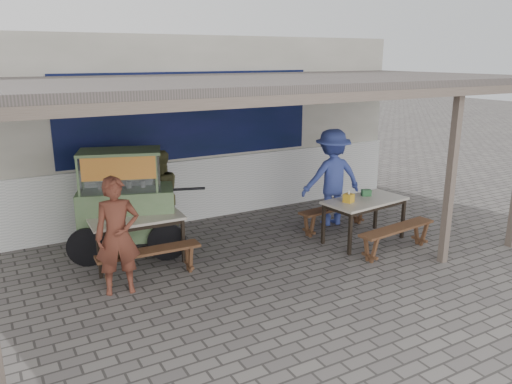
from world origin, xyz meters
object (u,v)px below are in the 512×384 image
at_px(bench_left_wall, 129,231).
at_px(condiment_bowl, 113,219).
at_px(vendor_cart, 125,199).
at_px(patron_street_side, 118,236).
at_px(patron_wall_side, 160,195).
at_px(donation_box, 366,193).
at_px(patron_right_table, 332,177).
at_px(condiment_jar, 162,208).
at_px(table_right, 365,204).
at_px(bench_right_street, 397,233).
at_px(bench_right_wall, 335,212).
at_px(table_left, 137,223).
at_px(tissue_box, 349,198).
at_px(bench_left_street, 149,257).

relative_size(bench_left_wall, condiment_bowl, 7.31).
distance_m(vendor_cart, patron_street_side, 1.40).
relative_size(patron_wall_side, donation_box, 9.66).
bearing_deg(patron_right_table, condiment_jar, 9.67).
xyz_separation_m(table_right, donation_box, (0.18, 0.18, 0.13)).
relative_size(vendor_cart, condiment_jar, 22.11).
distance_m(bench_right_street, patron_wall_side, 4.06).
relative_size(table_right, bench_right_wall, 0.97).
relative_size(table_left, patron_right_table, 0.77).
xyz_separation_m(table_right, condiment_bowl, (-4.05, 0.99, 0.10)).
relative_size(patron_wall_side, patron_right_table, 0.86).
distance_m(bench_left_wall, patron_right_table, 3.84).
bearing_deg(bench_left_wall, table_right, -20.78).
distance_m(tissue_box, condiment_bowl, 3.82).
xyz_separation_m(table_left, condiment_jar, (0.46, 0.13, 0.13)).
xyz_separation_m(bench_left_street, vendor_cart, (-0.01, 1.12, 0.59)).
bearing_deg(vendor_cart, condiment_bowl, -106.96).
xyz_separation_m(patron_wall_side, tissue_box, (2.66, -1.86, 0.03)).
height_order(bench_left_street, condiment_bowl, condiment_bowl).
height_order(table_left, patron_wall_side, patron_wall_side).
bearing_deg(patron_street_side, table_right, 9.56).
height_order(patron_right_table, condiment_jar, patron_right_table).
bearing_deg(condiment_jar, bench_left_wall, 130.74).
xyz_separation_m(bench_left_wall, bench_right_wall, (3.60, -0.87, 0.00)).
bearing_deg(vendor_cart, bench_right_wall, 7.09).
distance_m(table_left, bench_right_street, 4.14).
bearing_deg(table_left, condiment_bowl, 174.14).
height_order(patron_street_side, patron_right_table, patron_right_table).
height_order(bench_left_wall, donation_box, donation_box).
height_order(table_left, bench_right_wall, table_left).
bearing_deg(condiment_jar, patron_street_side, -134.97).
relative_size(bench_right_wall, patron_right_table, 0.86).
distance_m(bench_left_street, vendor_cart, 1.26).
bearing_deg(table_left, tissue_box, -13.21).
relative_size(table_left, bench_right_wall, 0.90).
height_order(bench_right_street, condiment_bowl, condiment_bowl).
bearing_deg(table_left, vendor_cart, 96.09).
distance_m(bench_right_street, tissue_box, 0.97).
bearing_deg(table_right, bench_left_street, 168.47).
xyz_separation_m(bench_right_wall, tissue_box, (-0.27, -0.69, 0.48)).
relative_size(bench_right_street, tissue_box, 10.83).
relative_size(table_right, vendor_cart, 0.70).
bearing_deg(condiment_bowl, patron_wall_side, 40.61).
xyz_separation_m(patron_street_side, condiment_jar, (0.95, 0.95, -0.01)).
distance_m(bench_left_wall, bench_right_wall, 3.70).
distance_m(patron_right_table, donation_box, 0.87).
xyz_separation_m(bench_left_wall, donation_box, (3.86, -1.40, 0.47)).
relative_size(bench_right_street, vendor_cart, 0.72).
bearing_deg(tissue_box, vendor_cart, 157.19).
bearing_deg(condiment_bowl, vendor_cart, 54.70).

